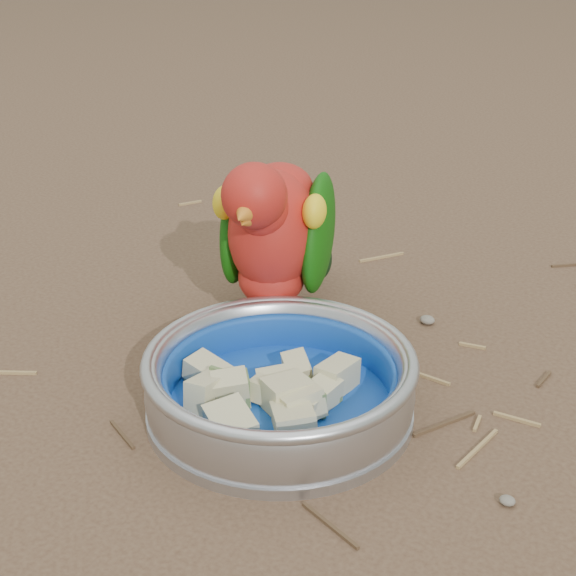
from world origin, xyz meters
The scene contains 6 objects.
ground centered at (0.00, 0.00, 0.00)m, with size 60.00×60.00×0.00m, color brown.
food_bowl centered at (0.01, -0.03, 0.01)m, with size 0.24×0.24×0.02m, color #B2B2BA.
bowl_wall centered at (0.01, -0.03, 0.04)m, with size 0.24×0.24×0.04m, color #B2B2BA, non-canonical shape.
fruit_wedges centered at (0.01, -0.03, 0.03)m, with size 0.14×0.14×0.03m, color #C2B98A, non-canonical shape.
lory_parrot centered at (-0.08, 0.10, 0.10)m, with size 0.11×0.24×0.19m, color #A91D16, non-canonical shape.
ground_debris centered at (-0.04, 0.09, 0.00)m, with size 0.90×0.80×0.01m, color #977849, non-canonical shape.
Camera 1 is at (0.38, -0.58, 0.45)m, focal length 55.00 mm.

